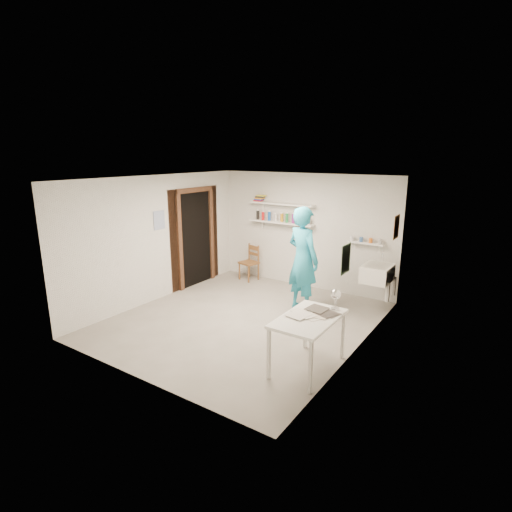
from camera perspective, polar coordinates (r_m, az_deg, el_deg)
The scene contains 27 objects.
floor at distance 6.99m, azimuth -1.84°, elevation -9.14°, with size 4.00×4.50×0.02m, color slate.
ceiling at distance 6.41m, azimuth -2.01°, elevation 11.09°, with size 4.00×4.50×0.02m, color silver.
wall_back at distance 8.50m, azimuth 6.97°, elevation 3.59°, with size 4.00×0.02×2.40m, color silver.
wall_front at distance 5.01m, azimuth -17.15°, elevation -4.67°, with size 4.00×0.02×2.40m, color silver.
wall_left at distance 7.91m, azimuth -13.88°, elevation 2.46°, with size 0.02×4.50×2.40m, color silver.
wall_right at distance 5.71m, azimuth 14.76°, elevation -2.16°, with size 0.02×4.50×2.40m, color silver.
doorway_recess at distance 8.66m, azimuth -8.63°, elevation 2.39°, with size 0.02×0.90×2.00m, color black.
corridor_box at distance 9.14m, azimuth -11.95°, elevation 3.19°, with size 1.40×1.50×2.10m, color brown.
door_lintel at distance 8.49m, azimuth -8.79°, elevation 9.32°, with size 0.06×1.05×0.10m, color brown.
door_jamb_near at distance 8.29m, azimuth -10.83°, elevation 1.76°, with size 0.06×0.10×2.00m, color brown.
door_jamb_far at distance 9.02m, azimuth -6.41°, elevation 2.94°, with size 0.06×0.10×2.00m, color brown.
shelf_lower at distance 8.59m, azimuth 3.62°, elevation 4.80°, with size 1.50×0.22×0.03m, color white.
shelf_upper at distance 8.53m, azimuth 3.67°, elevation 7.45°, with size 1.50×0.22×0.03m, color white.
ledge_shelf at distance 7.93m, azimuth 15.40°, elevation 1.80°, with size 0.70×0.14×0.03m, color white.
poster_left at distance 7.86m, azimuth -13.66°, elevation 5.00°, with size 0.01×0.28×0.36m, color #334C7F.
poster_right_a at distance 7.33m, azimuth 19.42°, elevation 3.92°, with size 0.01×0.34×0.42m, color #995933.
poster_right_b at distance 5.14m, azimuth 12.71°, elevation -0.40°, with size 0.01×0.30×0.38m, color #3F724C.
belfast_sink at distance 7.48m, azimuth 16.93°, elevation -2.38°, with size 0.48×0.60×0.30m, color white.
man at distance 7.15m, azimuth 6.71°, elevation -0.51°, with size 0.69×0.46×1.90m, color teal.
wall_clock at distance 7.29m, azimuth 7.01°, elevation 2.33°, with size 0.34×0.34×0.04m, color beige.
wooden_chair at distance 8.98m, azimuth -1.03°, elevation -0.96°, with size 0.37×0.35×0.80m, color brown.
work_table at distance 5.42m, azimuth 7.40°, elevation -12.22°, with size 0.66×1.10×0.73m, color white.
desk_lamp at distance 5.49m, azimuth 11.35°, elevation -5.36°, with size 0.14×0.14×0.14m, color silver.
spray_cans at distance 8.57m, azimuth 3.63°, elevation 5.46°, with size 1.31×0.06×0.17m.
book_stack at distance 8.81m, azimuth 0.49°, elevation 8.26°, with size 0.26×0.14×0.14m.
ledge_pots at distance 7.92m, azimuth 15.43°, elevation 2.23°, with size 0.48×0.07×0.09m.
papers at distance 5.26m, azimuth 7.54°, elevation -8.52°, with size 0.30×0.22×0.03m.
Camera 1 is at (3.73, -5.21, 2.79)m, focal length 28.00 mm.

